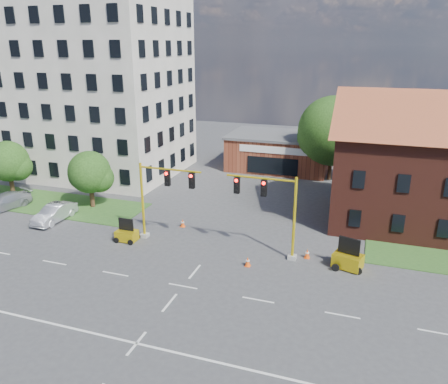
# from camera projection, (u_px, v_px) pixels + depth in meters

# --- Properties ---
(ground) EXTENTS (120.00, 120.00, 0.00)m
(ground) POSITION_uv_depth(u_px,v_px,m) (183.00, 286.00, 28.14)
(ground) COLOR #3D3D3F
(ground) RESTS_ON ground
(grass_verge_nw) EXTENTS (22.00, 6.00, 0.08)m
(grass_verge_nw) POSITION_uv_depth(u_px,v_px,m) (38.00, 202.00, 43.15)
(grass_verge_nw) COLOR #28521E
(grass_verge_nw) RESTS_ON ground
(lane_markings) EXTENTS (60.00, 36.00, 0.01)m
(lane_markings) POSITION_uv_depth(u_px,v_px,m) (162.00, 312.00, 25.44)
(lane_markings) COLOR silver
(lane_markings) RESTS_ON ground
(office_block) EXTENTS (18.40, 15.40, 20.60)m
(office_block) POSITION_uv_depth(u_px,v_px,m) (98.00, 85.00, 50.53)
(office_block) COLOR #BDB7A6
(office_block) RESTS_ON ground
(brick_shop) EXTENTS (12.40, 8.40, 4.30)m
(brick_shop) POSITION_uv_depth(u_px,v_px,m) (280.00, 151.00, 54.35)
(brick_shop) COLOR maroon
(brick_shop) RESTS_ON ground
(tree_large) EXTENTS (8.19, 7.80, 9.53)m
(tree_large) POSITION_uv_depth(u_px,v_px,m) (336.00, 133.00, 48.61)
(tree_large) COLOR #392614
(tree_large) RESTS_ON ground
(tree_nw_front) EXTENTS (4.16, 3.96, 5.47)m
(tree_nw_front) POSITION_uv_depth(u_px,v_px,m) (92.00, 174.00, 40.73)
(tree_nw_front) COLOR #392614
(tree_nw_front) RESTS_ON ground
(tree_nw_rear) EXTENTS (4.32, 4.12, 5.64)m
(tree_nw_rear) POSITION_uv_depth(u_px,v_px,m) (10.00, 163.00, 44.18)
(tree_nw_rear) COLOR #392614
(tree_nw_rear) RESTS_ON ground
(signal_mast_west) EXTENTS (5.30, 0.60, 6.20)m
(signal_mast_west) POSITION_uv_depth(u_px,v_px,m) (161.00, 193.00, 33.58)
(signal_mast_west) COLOR gray
(signal_mast_west) RESTS_ON ground
(signal_mast_east) EXTENTS (5.30, 0.60, 6.20)m
(signal_mast_east) POSITION_uv_depth(u_px,v_px,m) (272.00, 206.00, 30.94)
(signal_mast_east) COLOR gray
(signal_mast_east) RESTS_ON ground
(trailer_west) EXTENTS (1.61, 1.08, 1.83)m
(trailer_west) POSITION_uv_depth(u_px,v_px,m) (127.00, 234.00, 34.40)
(trailer_west) COLOR yellow
(trailer_west) RESTS_ON ground
(trailer_east) EXTENTS (2.21, 1.78, 2.19)m
(trailer_east) POSITION_uv_depth(u_px,v_px,m) (348.00, 259.00, 30.18)
(trailer_east) COLOR yellow
(trailer_east) RESTS_ON ground
(cone_a) EXTENTS (0.40, 0.40, 0.70)m
(cone_a) POSITION_uv_depth(u_px,v_px,m) (127.00, 233.00, 35.23)
(cone_a) COLOR #FF500D
(cone_a) RESTS_ON ground
(cone_b) EXTENTS (0.40, 0.40, 0.70)m
(cone_b) POSITION_uv_depth(u_px,v_px,m) (183.00, 223.00, 37.19)
(cone_b) COLOR #FF500D
(cone_b) RESTS_ON ground
(cone_c) EXTENTS (0.40, 0.40, 0.70)m
(cone_c) POSITION_uv_depth(u_px,v_px,m) (248.00, 262.00, 30.59)
(cone_c) COLOR #FF500D
(cone_c) RESTS_ON ground
(cone_d) EXTENTS (0.40, 0.40, 0.70)m
(cone_d) POSITION_uv_depth(u_px,v_px,m) (307.00, 254.00, 31.75)
(cone_d) COLOR #FF500D
(cone_d) RESTS_ON ground
(pickup_white) EXTENTS (5.78, 2.72, 1.60)m
(pickup_white) POSITION_uv_depth(u_px,v_px,m) (400.00, 215.00, 37.73)
(pickup_white) COLOR white
(pickup_white) RESTS_ON ground
(sedan_silver_front) EXTENTS (1.66, 4.58, 1.50)m
(sedan_silver_front) POSITION_uv_depth(u_px,v_px,m) (54.00, 213.00, 38.25)
(sedan_silver_front) COLOR #B4B6BD
(sedan_silver_front) RESTS_ON ground
(sedan_silver_rear) EXTENTS (3.42, 5.51, 1.49)m
(sedan_silver_rear) POSITION_uv_depth(u_px,v_px,m) (4.00, 202.00, 41.02)
(sedan_silver_rear) COLOR #B4B6BD
(sedan_silver_rear) RESTS_ON ground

